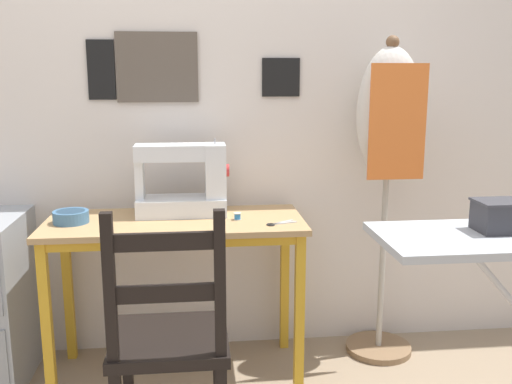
{
  "coord_description": "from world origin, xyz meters",
  "views": [
    {
      "loc": [
        0.09,
        -2.19,
        1.35
      ],
      "look_at": [
        0.35,
        0.22,
        0.85
      ],
      "focal_mm": 40.0,
      "sensor_mm": 36.0,
      "label": 1
    }
  ],
  "objects_px": {
    "wooden_chair": "(170,342)",
    "dress_form": "(389,133)",
    "thread_spool_near_machine": "(237,216)",
    "sewing_machine": "(187,182)",
    "storage_box": "(509,216)",
    "fabric_bowl": "(71,217)",
    "scissors": "(277,224)"
  },
  "relations": [
    {
      "from": "sewing_machine",
      "to": "dress_form",
      "type": "distance_m",
      "value": 0.95
    },
    {
      "from": "thread_spool_near_machine",
      "to": "dress_form",
      "type": "bearing_deg",
      "value": 10.89
    },
    {
      "from": "scissors",
      "to": "thread_spool_near_machine",
      "type": "distance_m",
      "value": 0.19
    },
    {
      "from": "thread_spool_near_machine",
      "to": "storage_box",
      "type": "relative_size",
      "value": 0.16
    },
    {
      "from": "dress_form",
      "to": "thread_spool_near_machine",
      "type": "bearing_deg",
      "value": -169.11
    },
    {
      "from": "fabric_bowl",
      "to": "thread_spool_near_machine",
      "type": "xyz_separation_m",
      "value": [
        0.71,
        -0.02,
        -0.01
      ]
    },
    {
      "from": "dress_form",
      "to": "storage_box",
      "type": "bearing_deg",
      "value": -86.04
    },
    {
      "from": "fabric_bowl",
      "to": "scissors",
      "type": "distance_m",
      "value": 0.88
    },
    {
      "from": "scissors",
      "to": "storage_box",
      "type": "height_order",
      "value": "storage_box"
    },
    {
      "from": "thread_spool_near_machine",
      "to": "storage_box",
      "type": "height_order",
      "value": "storage_box"
    },
    {
      "from": "wooden_chair",
      "to": "dress_form",
      "type": "bearing_deg",
      "value": 35.62
    },
    {
      "from": "sewing_machine",
      "to": "fabric_bowl",
      "type": "distance_m",
      "value": 0.52
    },
    {
      "from": "fabric_bowl",
      "to": "wooden_chair",
      "type": "height_order",
      "value": "wooden_chair"
    },
    {
      "from": "sewing_machine",
      "to": "storage_box",
      "type": "distance_m",
      "value": 1.35
    },
    {
      "from": "thread_spool_near_machine",
      "to": "wooden_chair",
      "type": "xyz_separation_m",
      "value": [
        -0.28,
        -0.57,
        -0.29
      ]
    },
    {
      "from": "fabric_bowl",
      "to": "dress_form",
      "type": "distance_m",
      "value": 1.46
    },
    {
      "from": "wooden_chair",
      "to": "dress_form",
      "type": "distance_m",
      "value": 1.37
    },
    {
      "from": "dress_form",
      "to": "fabric_bowl",
      "type": "bearing_deg",
      "value": -175.5
    },
    {
      "from": "fabric_bowl",
      "to": "sewing_machine",
      "type": "bearing_deg",
      "value": 10.8
    },
    {
      "from": "scissors",
      "to": "thread_spool_near_machine",
      "type": "bearing_deg",
      "value": 149.46
    },
    {
      "from": "fabric_bowl",
      "to": "thread_spool_near_machine",
      "type": "bearing_deg",
      "value": -2.02
    },
    {
      "from": "sewing_machine",
      "to": "dress_form",
      "type": "height_order",
      "value": "dress_form"
    },
    {
      "from": "storage_box",
      "to": "dress_form",
      "type": "bearing_deg",
      "value": 93.96
    },
    {
      "from": "thread_spool_near_machine",
      "to": "sewing_machine",
      "type": "bearing_deg",
      "value": 151.25
    },
    {
      "from": "thread_spool_near_machine",
      "to": "storage_box",
      "type": "bearing_deg",
      "value": -45.98
    },
    {
      "from": "fabric_bowl",
      "to": "storage_box",
      "type": "bearing_deg",
      "value": -29.11
    },
    {
      "from": "fabric_bowl",
      "to": "dress_form",
      "type": "relative_size",
      "value": 0.1
    },
    {
      "from": "storage_box",
      "to": "wooden_chair",
      "type": "bearing_deg",
      "value": 167.69
    },
    {
      "from": "wooden_chair",
      "to": "thread_spool_near_machine",
      "type": "bearing_deg",
      "value": 64.0
    },
    {
      "from": "sewing_machine",
      "to": "wooden_chair",
      "type": "distance_m",
      "value": 0.81
    },
    {
      "from": "thread_spool_near_machine",
      "to": "dress_form",
      "type": "distance_m",
      "value": 0.8
    },
    {
      "from": "wooden_chair",
      "to": "scissors",
      "type": "bearing_deg",
      "value": 47.42
    }
  ]
}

